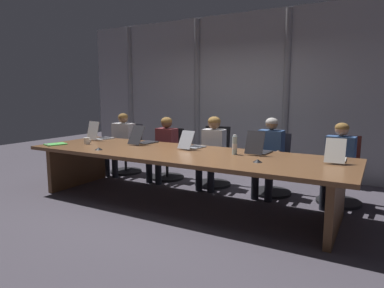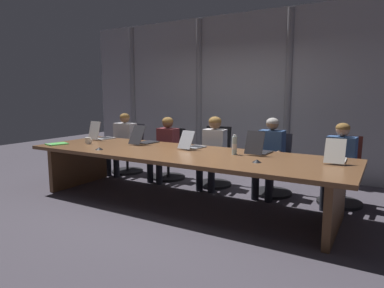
{
  "view_description": "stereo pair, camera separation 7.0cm",
  "coord_description": "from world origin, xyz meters",
  "px_view_note": "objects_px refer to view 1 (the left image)",
  "views": [
    {
      "loc": [
        2.38,
        -3.9,
        1.52
      ],
      "look_at": [
        0.11,
        0.13,
        0.83
      ],
      "focal_mm": 31.65,
      "sensor_mm": 36.0,
      "label": 1
    },
    {
      "loc": [
        2.44,
        -3.86,
        1.52
      ],
      "look_at": [
        0.11,
        0.13,
        0.83
      ],
      "focal_mm": 31.65,
      "sensor_mm": 36.0,
      "label": 2
    }
  ],
  "objects_px": {
    "office_chair_left_end": "(127,154)",
    "conference_mic_middle": "(258,161)",
    "person_left_end": "(121,140)",
    "person_center": "(212,147)",
    "laptop_left_end": "(100,136)",
    "person_right_end": "(339,160)",
    "water_bottle_primary": "(235,145)",
    "conference_mic_left_side": "(99,149)",
    "office_chair_right_end": "(340,178)",
    "laptop_left_mid": "(144,140)",
    "laptop_center": "(192,145)",
    "person_left_mid": "(164,145)",
    "laptop_right_end": "(336,157)",
    "office_chair_left_mid": "(168,160)",
    "coffee_mug_near": "(87,141)",
    "office_chair_center": "(214,164)",
    "person_right_mid": "(269,153)",
    "office_chair_right_mid": "(273,171)",
    "spiral_notepad": "(55,144)",
    "laptop_right_mid": "(259,149)"
  },
  "relations": [
    {
      "from": "office_chair_right_mid",
      "to": "conference_mic_middle",
      "type": "distance_m",
      "value": 1.36
    },
    {
      "from": "person_center",
      "to": "person_left_mid",
      "type": "bearing_deg",
      "value": -94.63
    },
    {
      "from": "office_chair_left_mid",
      "to": "laptop_center",
      "type": "bearing_deg",
      "value": 42.95
    },
    {
      "from": "person_center",
      "to": "conference_mic_middle",
      "type": "xyz_separation_m",
      "value": [
        1.15,
        -1.13,
        0.09
      ]
    },
    {
      "from": "laptop_center",
      "to": "water_bottle_primary",
      "type": "height_order",
      "value": "laptop_center"
    },
    {
      "from": "water_bottle_primary",
      "to": "conference_mic_middle",
      "type": "relative_size",
      "value": 2.38
    },
    {
      "from": "person_left_mid",
      "to": "person_right_end",
      "type": "bearing_deg",
      "value": 93.32
    },
    {
      "from": "office_chair_left_end",
      "to": "conference_mic_middle",
      "type": "relative_size",
      "value": 8.5
    },
    {
      "from": "laptop_left_mid",
      "to": "person_center",
      "type": "bearing_deg",
      "value": -54.54
    },
    {
      "from": "office_chair_left_mid",
      "to": "conference_mic_middle",
      "type": "bearing_deg",
      "value": 51.32
    },
    {
      "from": "laptop_left_end",
      "to": "coffee_mug_near",
      "type": "height_order",
      "value": "laptop_left_end"
    },
    {
      "from": "water_bottle_primary",
      "to": "office_chair_center",
      "type": "bearing_deg",
      "value": 128.53
    },
    {
      "from": "spiral_notepad",
      "to": "laptop_left_end",
      "type": "bearing_deg",
      "value": 97.5
    },
    {
      "from": "person_left_mid",
      "to": "coffee_mug_near",
      "type": "height_order",
      "value": "person_left_mid"
    },
    {
      "from": "office_chair_right_end",
      "to": "laptop_left_mid",
      "type": "bearing_deg",
      "value": -73.69
    },
    {
      "from": "laptop_left_mid",
      "to": "laptop_center",
      "type": "relative_size",
      "value": 1.13
    },
    {
      "from": "laptop_left_end",
      "to": "person_right_end",
      "type": "height_order",
      "value": "person_right_end"
    },
    {
      "from": "office_chair_right_end",
      "to": "person_right_end",
      "type": "distance_m",
      "value": 0.33
    },
    {
      "from": "office_chair_left_end",
      "to": "person_right_end",
      "type": "xyz_separation_m",
      "value": [
        3.81,
        -0.16,
        0.29
      ]
    },
    {
      "from": "conference_mic_left_side",
      "to": "conference_mic_middle",
      "type": "xyz_separation_m",
      "value": [
        2.25,
        0.27,
        0.0
      ]
    },
    {
      "from": "water_bottle_primary",
      "to": "coffee_mug_near",
      "type": "bearing_deg",
      "value": -173.22
    },
    {
      "from": "office_chair_center",
      "to": "person_right_mid",
      "type": "distance_m",
      "value": 1.04
    },
    {
      "from": "office_chair_left_mid",
      "to": "coffee_mug_near",
      "type": "relative_size",
      "value": 6.49
    },
    {
      "from": "conference_mic_middle",
      "to": "person_right_mid",
      "type": "bearing_deg",
      "value": 100.03
    },
    {
      "from": "laptop_right_end",
      "to": "laptop_left_mid",
      "type": "bearing_deg",
      "value": 87.26
    },
    {
      "from": "person_right_end",
      "to": "person_left_mid",
      "type": "bearing_deg",
      "value": -85.38
    },
    {
      "from": "water_bottle_primary",
      "to": "spiral_notepad",
      "type": "distance_m",
      "value": 2.83
    },
    {
      "from": "person_center",
      "to": "water_bottle_primary",
      "type": "xyz_separation_m",
      "value": [
        0.72,
        -0.79,
        0.19
      ]
    },
    {
      "from": "office_chair_left_mid",
      "to": "person_left_mid",
      "type": "height_order",
      "value": "person_left_mid"
    },
    {
      "from": "person_right_mid",
      "to": "spiral_notepad",
      "type": "distance_m",
      "value": 3.29
    },
    {
      "from": "laptop_right_end",
      "to": "conference_mic_middle",
      "type": "xyz_separation_m",
      "value": [
        -0.78,
        -0.51,
        -0.04
      ]
    },
    {
      "from": "coffee_mug_near",
      "to": "spiral_notepad",
      "type": "bearing_deg",
      "value": -140.97
    },
    {
      "from": "person_left_end",
      "to": "conference_mic_left_side",
      "type": "height_order",
      "value": "person_left_end"
    },
    {
      "from": "coffee_mug_near",
      "to": "person_center",
      "type": "bearing_deg",
      "value": 32.58
    },
    {
      "from": "person_center",
      "to": "person_right_end",
      "type": "distance_m",
      "value": 1.9
    },
    {
      "from": "laptop_right_mid",
      "to": "office_chair_right_end",
      "type": "relative_size",
      "value": 0.47
    },
    {
      "from": "laptop_right_mid",
      "to": "laptop_right_end",
      "type": "bearing_deg",
      "value": -89.79
    },
    {
      "from": "person_left_end",
      "to": "person_center",
      "type": "relative_size",
      "value": 1.0
    },
    {
      "from": "office_chair_left_end",
      "to": "office_chair_right_end",
      "type": "relative_size",
      "value": 1.0
    },
    {
      "from": "water_bottle_primary",
      "to": "office_chair_right_mid",
      "type": "bearing_deg",
      "value": 75.2
    },
    {
      "from": "office_chair_center",
      "to": "water_bottle_primary",
      "type": "bearing_deg",
      "value": 31.78
    },
    {
      "from": "person_left_end",
      "to": "office_chair_right_end",
      "type": "bearing_deg",
      "value": 92.08
    },
    {
      "from": "office_chair_right_end",
      "to": "conference_mic_left_side",
      "type": "bearing_deg",
      "value": -61.42
    },
    {
      "from": "laptop_center",
      "to": "office_chair_right_mid",
      "type": "distance_m",
      "value": 1.33
    },
    {
      "from": "person_center",
      "to": "laptop_left_end",
      "type": "bearing_deg",
      "value": -77.94
    },
    {
      "from": "office_chair_left_end",
      "to": "conference_mic_left_side",
      "type": "xyz_separation_m",
      "value": [
        0.8,
        -1.56,
        0.4
      ]
    },
    {
      "from": "office_chair_left_mid",
      "to": "laptop_right_mid",
      "type": "bearing_deg",
      "value": 62.09
    },
    {
      "from": "person_left_mid",
      "to": "laptop_right_end",
      "type": "bearing_deg",
      "value": 81.15
    },
    {
      "from": "office_chair_right_end",
      "to": "coffee_mug_near",
      "type": "bearing_deg",
      "value": -69.82
    },
    {
      "from": "water_bottle_primary",
      "to": "coffee_mug_near",
      "type": "xyz_separation_m",
      "value": [
        -2.39,
        -0.28,
        -0.07
      ]
    }
  ]
}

